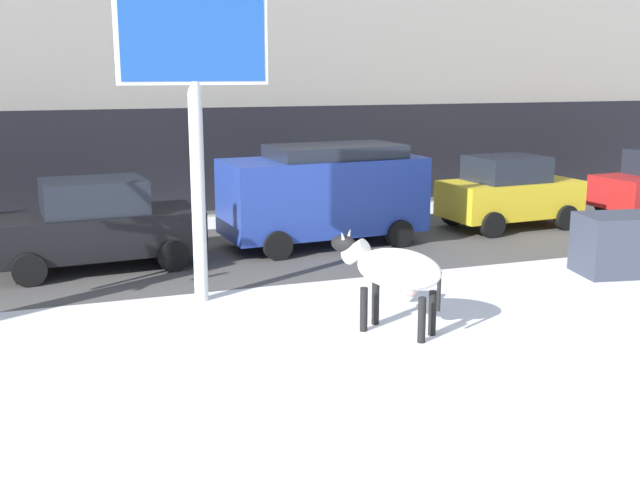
% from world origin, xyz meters
% --- Properties ---
extents(ground_plane, '(120.00, 120.00, 0.00)m').
position_xyz_m(ground_plane, '(0.00, 0.00, 0.00)').
color(ground_plane, white).
extents(road_strip, '(60.00, 5.60, 0.01)m').
position_xyz_m(road_strip, '(0.00, 7.95, 0.00)').
color(road_strip, '#514F4C').
rests_on(road_strip, ground).
extents(cow_holstein, '(1.51, 1.74, 1.54)m').
position_xyz_m(cow_holstein, '(1.09, 2.01, 1.00)').
color(cow_holstein, silver).
rests_on(cow_holstein, ground).
extents(billboard, '(2.52, 0.28, 5.56)m').
position_xyz_m(billboard, '(-1.40, 4.70, 4.31)').
color(billboard, silver).
rests_on(billboard, ground).
extents(car_black_sedan, '(4.31, 2.21, 1.84)m').
position_xyz_m(car_black_sedan, '(-2.97, 7.66, 0.91)').
color(car_black_sedan, black).
rests_on(car_black_sedan, ground).
extents(car_blue_van, '(4.72, 2.37, 2.32)m').
position_xyz_m(car_blue_van, '(2.16, 8.13, 1.24)').
color(car_blue_van, '#233D9E').
rests_on(car_blue_van, ground).
extents(car_yellow_hatchback, '(3.61, 2.12, 1.86)m').
position_xyz_m(car_yellow_hatchback, '(7.30, 8.39, 0.93)').
color(car_yellow_hatchback, gold).
rests_on(car_yellow_hatchback, ground).
extents(dumpster, '(1.87, 1.39, 1.20)m').
position_xyz_m(dumpster, '(6.84, 3.68, 0.60)').
color(dumpster, '#383D4C').
rests_on(dumpster, ground).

